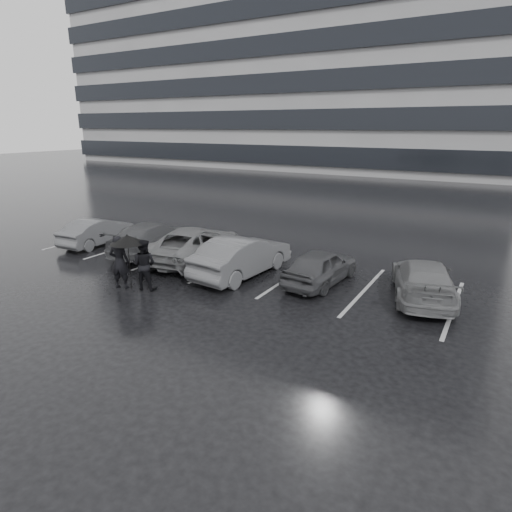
{
  "coord_description": "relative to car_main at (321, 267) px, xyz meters",
  "views": [
    {
      "loc": [
        7.09,
        -11.04,
        5.38
      ],
      "look_at": [
        0.01,
        1.0,
        1.1
      ],
      "focal_mm": 30.0,
      "sensor_mm": 36.0,
      "label": 1
    }
  ],
  "objects": [
    {
      "name": "pedestrian_right",
      "position": [
        -4.95,
        -3.55,
        0.25
      ],
      "size": [
        1.0,
        0.88,
        1.75
      ],
      "primitive_type": "imported",
      "rotation": [
        0.0,
        0.0,
        3.43
      ],
      "color": "black",
      "rests_on": "ground"
    },
    {
      "name": "pedestrian_left",
      "position": [
        -5.74,
        -3.89,
        0.31
      ],
      "size": [
        0.8,
        0.67,
        1.86
      ],
      "primitive_type": "imported",
      "rotation": [
        0.0,
        0.0,
        3.54
      ],
      "color": "black",
      "rests_on": "ground"
    },
    {
      "name": "car_east",
      "position": [
        3.35,
        0.44,
        0.01
      ],
      "size": [
        2.88,
        4.66,
        1.26
      ],
      "primitive_type": "imported",
      "rotation": [
        0.0,
        0.0,
        3.42
      ],
      "color": "#444446",
      "rests_on": "ground"
    },
    {
      "name": "car_west_c",
      "position": [
        -7.79,
        -0.13,
        0.05
      ],
      "size": [
        2.38,
        4.84,
        1.35
      ],
      "primitive_type": "imported",
      "rotation": [
        0.0,
        0.0,
        3.25
      ],
      "color": "black",
      "rests_on": "ground"
    },
    {
      "name": "ground",
      "position": [
        -1.83,
        -2.41,
        -0.62
      ],
      "size": [
        160.0,
        160.0,
        0.0
      ],
      "primitive_type": "plane",
      "color": "black",
      "rests_on": "ground"
    },
    {
      "name": "car_west_d",
      "position": [
        -11.01,
        -0.45,
        -0.0
      ],
      "size": [
        1.64,
        3.88,
        1.25
      ],
      "primitive_type": "imported",
      "rotation": [
        0.0,
        0.0,
        3.23
      ],
      "color": "#2F2F31",
      "rests_on": "ground"
    },
    {
      "name": "office_building",
      "position": [
        -23.83,
        45.59,
        13.72
      ],
      "size": [
        61.0,
        26.0,
        29.0
      ],
      "color": "gray",
      "rests_on": "ground"
    },
    {
      "name": "car_main",
      "position": [
        0.0,
        0.0,
        0.0
      ],
      "size": [
        1.77,
        3.77,
        1.25
      ],
      "primitive_type": "imported",
      "rotation": [
        0.0,
        0.0,
        3.06
      ],
      "color": "black",
      "rests_on": "ground"
    },
    {
      "name": "car_west_a",
      "position": [
        -2.86,
        -0.65,
        0.12
      ],
      "size": [
        1.95,
        4.64,
        1.49
      ],
      "primitive_type": "imported",
      "rotation": [
        0.0,
        0.0,
        3.06
      ],
      "color": "#2F2F31",
      "rests_on": "ground"
    },
    {
      "name": "umbrella",
      "position": [
        -5.35,
        -3.81,
        1.14
      ],
      "size": [
        1.14,
        1.14,
        1.93
      ],
      "color": "black",
      "rests_on": "ground"
    },
    {
      "name": "stall_stripes",
      "position": [
        -2.63,
        0.09,
        -0.62
      ],
      "size": [
        19.72,
        5.0,
        0.0
      ],
      "color": "#979799",
      "rests_on": "ground"
    },
    {
      "name": "car_west_b",
      "position": [
        -5.5,
        -0.11,
        0.09
      ],
      "size": [
        3.15,
        5.41,
        1.42
      ],
      "primitive_type": "imported",
      "rotation": [
        0.0,
        0.0,
        3.3
      ],
      "color": "#444446",
      "rests_on": "ground"
    }
  ]
}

